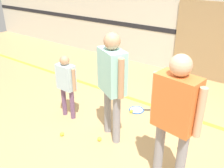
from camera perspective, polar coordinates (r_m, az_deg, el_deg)
ground_plane at (r=4.17m, az=2.39°, el=-11.47°), size 16.00×16.00×0.00m
wall_back at (r=6.25m, az=19.43°, el=15.68°), size 16.00×0.07×3.20m
floor_stripe at (r=5.00m, az=9.65°, el=-5.01°), size 14.40×0.10×0.01m
person_instructor at (r=3.61m, az=0.00°, el=1.66°), size 0.58×0.45×1.70m
person_student_left at (r=4.36m, az=-10.44°, el=0.84°), size 0.44×0.19×1.17m
person_student_right at (r=2.88m, az=14.28°, el=-5.70°), size 0.64×0.33×1.70m
racket_spare_on_floor at (r=4.82m, az=5.83°, el=-5.90°), size 0.48×0.41×0.03m
tennis_ball_near_instructor at (r=4.03m, az=-2.89°, el=-12.44°), size 0.07×0.07×0.07m
tennis_ball_by_spare_racket at (r=4.72m, az=4.49°, el=-6.21°), size 0.07×0.07×0.07m
tennis_ball_stray_left at (r=4.00m, az=15.24°, el=-13.81°), size 0.07×0.07×0.07m
tennis_ball_stray_right at (r=4.20m, az=-11.37°, el=-11.15°), size 0.07×0.07×0.07m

